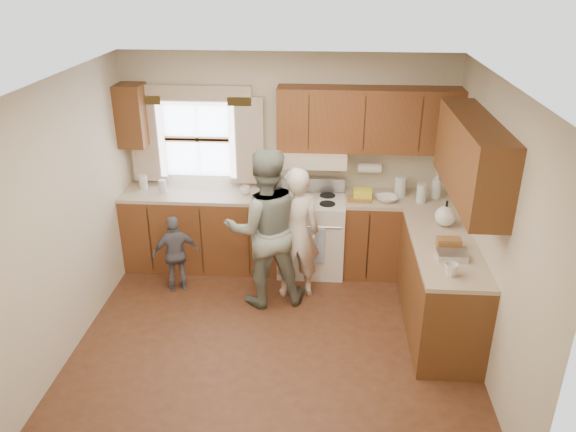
# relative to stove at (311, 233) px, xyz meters

# --- Properties ---
(room) EXTENTS (3.80, 3.80, 3.80)m
(room) POSITION_rel_stove_xyz_m (-0.30, -1.44, 0.78)
(room) COLOR #432714
(room) RESTS_ON ground
(kitchen_fixtures) EXTENTS (3.80, 2.25, 2.15)m
(kitchen_fixtures) POSITION_rel_stove_xyz_m (0.32, -0.36, 0.37)
(kitchen_fixtures) COLOR #48220F
(kitchen_fixtures) RESTS_ON ground
(stove) EXTENTS (0.76, 0.67, 1.07)m
(stove) POSITION_rel_stove_xyz_m (0.00, 0.00, 0.00)
(stove) COLOR silver
(stove) RESTS_ON ground
(woman_left) EXTENTS (0.61, 0.47, 1.49)m
(woman_left) POSITION_rel_stove_xyz_m (-0.16, -0.59, 0.28)
(woman_left) COLOR silver
(woman_left) RESTS_ON ground
(woman_right) EXTENTS (0.97, 0.84, 1.73)m
(woman_right) POSITION_rel_stove_xyz_m (-0.46, -0.73, 0.40)
(woman_right) COLOR #283F34
(woman_right) RESTS_ON ground
(child) EXTENTS (0.57, 0.40, 0.89)m
(child) POSITION_rel_stove_xyz_m (-1.47, -0.59, -0.02)
(child) COLOR slate
(child) RESTS_ON ground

